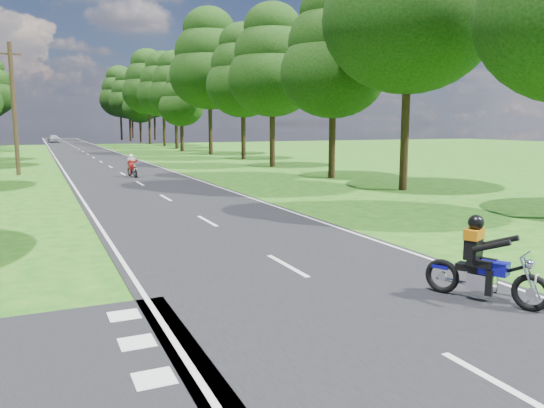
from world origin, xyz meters
name	(u,v)px	position (x,y,z in m)	size (l,w,h in m)	color
ground	(333,292)	(0.00, 0.00, 0.00)	(160.00, 160.00, 0.00)	#175313
main_road	(88,154)	(0.00, 50.00, 0.01)	(7.00, 140.00, 0.02)	black
road_markings	(88,155)	(-0.14, 48.13, 0.02)	(7.40, 140.00, 0.01)	silver
treeline	(89,81)	(1.43, 60.06, 8.25)	(40.00, 115.35, 14.78)	black
telegraph_pole	(14,109)	(-6.00, 28.00, 4.07)	(1.20, 0.26, 8.00)	#382616
rider_near_blue	(486,259)	(2.16, -1.58, 0.79)	(0.62, 1.85, 1.54)	#0F0D98
rider_far_red	(132,166)	(0.22, 23.70, 0.70)	(0.54, 1.63, 1.36)	#980B0B
distant_car	(54,139)	(-2.01, 89.10, 0.70)	(1.61, 3.99, 1.36)	silver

